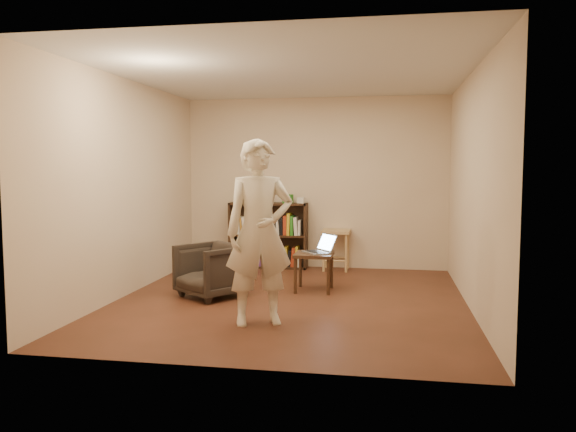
% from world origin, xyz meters
% --- Properties ---
extents(floor, '(4.50, 4.50, 0.00)m').
position_xyz_m(floor, '(0.00, 0.00, 0.00)').
color(floor, '#442315').
rests_on(floor, ground).
extents(ceiling, '(4.50, 4.50, 0.00)m').
position_xyz_m(ceiling, '(0.00, 0.00, 2.60)').
color(ceiling, silver).
rests_on(ceiling, wall_back).
extents(wall_back, '(4.00, 0.00, 4.00)m').
position_xyz_m(wall_back, '(0.00, 2.25, 1.30)').
color(wall_back, beige).
rests_on(wall_back, floor).
extents(wall_left, '(0.00, 4.50, 4.50)m').
position_xyz_m(wall_left, '(-2.00, 0.00, 1.30)').
color(wall_left, beige).
rests_on(wall_left, floor).
extents(wall_right, '(0.00, 4.50, 4.50)m').
position_xyz_m(wall_right, '(2.00, 0.00, 1.30)').
color(wall_right, beige).
rests_on(wall_right, floor).
extents(bookshelf, '(1.20, 0.30, 1.00)m').
position_xyz_m(bookshelf, '(-0.70, 2.09, 0.44)').
color(bookshelf, black).
rests_on(bookshelf, floor).
extents(box_yellow, '(0.22, 0.17, 0.16)m').
position_xyz_m(box_yellow, '(-1.09, 2.08, 1.08)').
color(box_yellow, gold).
rests_on(box_yellow, bookshelf).
extents(red_cloth, '(0.30, 0.24, 0.09)m').
position_xyz_m(red_cloth, '(-0.79, 2.07, 1.05)').
color(red_cloth, maroon).
rests_on(red_cloth, bookshelf).
extents(box_green, '(0.15, 0.15, 0.13)m').
position_xyz_m(box_green, '(-0.39, 2.06, 1.07)').
color(box_green, '#287820').
rests_on(box_green, bookshelf).
extents(box_white, '(0.13, 0.13, 0.09)m').
position_xyz_m(box_white, '(-0.19, 2.09, 1.04)').
color(box_white, silver).
rests_on(box_white, bookshelf).
extents(stool, '(0.42, 0.42, 0.61)m').
position_xyz_m(stool, '(0.35, 2.03, 0.49)').
color(stool, '#AB8353').
rests_on(stool, floor).
extents(armchair, '(0.96, 0.97, 0.64)m').
position_xyz_m(armchair, '(-0.96, 0.03, 0.32)').
color(armchair, '#2E261F').
rests_on(armchair, floor).
extents(side_table, '(0.47, 0.47, 0.48)m').
position_xyz_m(side_table, '(0.20, 0.56, 0.40)').
color(side_table, '#312110').
rests_on(side_table, floor).
extents(laptop, '(0.48, 0.48, 0.23)m').
position_xyz_m(laptop, '(0.27, 0.59, 0.53)').
color(laptop, '#A5A5A9').
rests_on(laptop, side_table).
extents(person, '(0.78, 0.65, 1.82)m').
position_xyz_m(person, '(-0.14, -1.00, 0.91)').
color(person, beige).
rests_on(person, floor).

